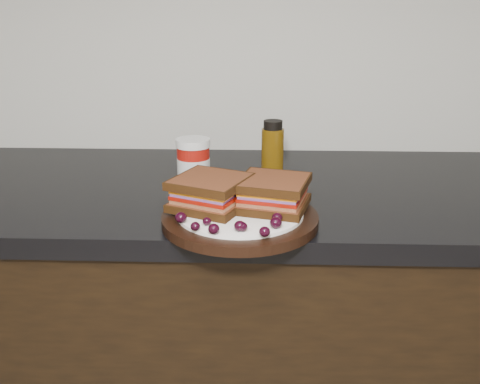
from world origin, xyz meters
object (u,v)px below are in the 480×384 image
object	(u,v)px
sandwich_left	(210,192)
oil_bottle	(272,151)
condiment_jar	(194,164)
plate	(240,219)

from	to	relation	value
sandwich_left	oil_bottle	bearing A→B (deg)	87.08
condiment_jar	plate	bearing A→B (deg)	-61.83
plate	sandwich_left	distance (m)	0.07
plate	condiment_jar	world-z (taller)	condiment_jar
sandwich_left	oil_bottle	distance (m)	0.26
sandwich_left	plate	bearing A→B (deg)	4.68
oil_bottle	plate	bearing A→B (deg)	-103.94
condiment_jar	oil_bottle	xyz separation A→B (m)	(0.17, 0.05, 0.01)
oil_bottle	condiment_jar	bearing A→B (deg)	-162.47
condiment_jar	oil_bottle	bearing A→B (deg)	17.53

